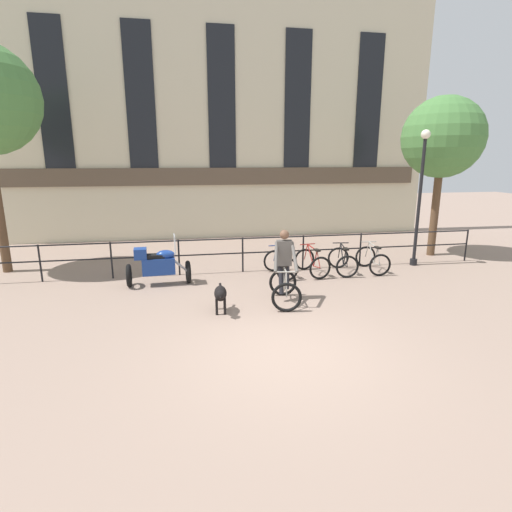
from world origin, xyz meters
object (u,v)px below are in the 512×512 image
at_px(dog, 220,294).
at_px(parked_bicycle_mid_left, 312,263).
at_px(cyclist_with_bike, 284,270).
at_px(parked_motorcycle, 158,265).
at_px(parked_bicycle_near_lamp, 280,264).
at_px(parked_bicycle_far_end, 373,260).
at_px(street_lamp, 420,191).
at_px(parked_bicycle_mid_right, 343,261).

bearing_deg(dog, parked_bicycle_mid_left, 45.50).
xyz_separation_m(cyclist_with_bike, parked_motorcycle, (-3.01, 1.85, -0.20)).
relative_size(parked_bicycle_near_lamp, parked_bicycle_far_end, 1.05).
height_order(parked_bicycle_mid_left, parked_bicycle_far_end, same).
xyz_separation_m(cyclist_with_bike, parked_bicycle_near_lamp, (0.41, 2.06, -0.41)).
relative_size(dog, street_lamp, 0.22).
relative_size(parked_motorcycle, parked_bicycle_mid_right, 1.44).
xyz_separation_m(cyclist_with_bike, dog, (-1.55, -0.46, -0.34)).
distance_m(dog, parked_bicycle_far_end, 5.44).
relative_size(cyclist_with_bike, parked_bicycle_far_end, 1.49).
distance_m(dog, parked_bicycle_near_lamp, 3.20).
height_order(parked_motorcycle, parked_bicycle_far_end, parked_motorcycle).
bearing_deg(parked_bicycle_near_lamp, street_lamp, 177.34).
bearing_deg(parked_bicycle_far_end, street_lamp, -162.26).
xyz_separation_m(parked_bicycle_far_end, street_lamp, (1.64, 0.45, 1.98)).
height_order(cyclist_with_bike, parked_bicycle_near_lamp, cyclist_with_bike).
height_order(cyclist_with_bike, parked_bicycle_mid_right, cyclist_with_bike).
bearing_deg(parked_bicycle_far_end, parked_bicycle_mid_right, 2.55).
distance_m(cyclist_with_bike, parked_bicycle_mid_left, 2.51).
bearing_deg(parked_bicycle_mid_right, cyclist_with_bike, 49.53).
xyz_separation_m(cyclist_with_bike, street_lamp, (4.91, 2.51, 1.58)).
relative_size(parked_motorcycle, street_lamp, 0.41).
bearing_deg(parked_bicycle_far_end, parked_bicycle_near_lamp, 2.55).
bearing_deg(parked_bicycle_mid_left, parked_bicycle_mid_right, 172.27).
distance_m(cyclist_with_bike, parked_bicycle_mid_right, 3.13).
relative_size(dog, parked_bicycle_mid_right, 0.77).
bearing_deg(street_lamp, parked_bicycle_near_lamp, -174.33).
height_order(parked_motorcycle, street_lamp, street_lamp).
height_order(dog, street_lamp, street_lamp).
bearing_deg(parked_motorcycle, parked_bicycle_mid_left, -90.98).
bearing_deg(parked_bicycle_far_end, dog, 30.20).
relative_size(parked_bicycle_mid_right, parked_bicycle_far_end, 1.05).
xyz_separation_m(parked_motorcycle, parked_bicycle_far_end, (6.28, 0.22, -0.20)).
xyz_separation_m(dog, parked_bicycle_mid_right, (3.87, 2.53, -0.07)).
bearing_deg(street_lamp, parked_bicycle_mid_right, -170.25).
relative_size(parked_bicycle_mid_left, parked_bicycle_far_end, 1.04).
relative_size(parked_bicycle_near_lamp, parked_bicycle_mid_right, 1.00).
bearing_deg(parked_bicycle_mid_left, parked_bicycle_far_end, 172.27).
relative_size(cyclist_with_bike, dog, 1.86).
xyz_separation_m(parked_bicycle_mid_left, parked_bicycle_mid_right, (0.95, 0.00, 0.00)).
height_order(cyclist_with_bike, parked_bicycle_mid_left, cyclist_with_bike).
bearing_deg(parked_motorcycle, street_lamp, -89.02).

